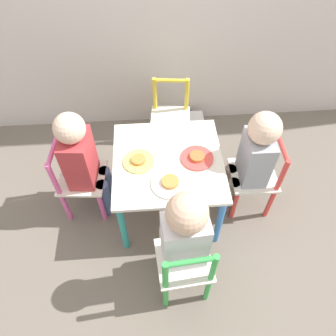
# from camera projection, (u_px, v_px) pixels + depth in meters

# --- Properties ---
(ground_plane) EXTENTS (6.00, 6.00, 0.00)m
(ground_plane) POSITION_uv_depth(u_px,v_px,m) (168.00, 205.00, 2.09)
(ground_plane) COLOR #6B6056
(kids_table) EXTENTS (0.59, 0.59, 0.44)m
(kids_table) POSITION_uv_depth(u_px,v_px,m) (168.00, 168.00, 1.80)
(kids_table) COLOR silver
(kids_table) RESTS_ON ground_plane
(chair_red) EXTENTS (0.27, 0.27, 0.52)m
(chair_red) POSITION_uv_depth(u_px,v_px,m) (257.00, 177.00, 1.91)
(chair_red) COLOR silver
(chair_red) RESTS_ON ground_plane
(chair_green) EXTENTS (0.28, 0.28, 0.52)m
(chair_green) POSITION_uv_depth(u_px,v_px,m) (185.00, 266.00, 1.57)
(chair_green) COLOR silver
(chair_green) RESTS_ON ground_plane
(chair_pink) EXTENTS (0.28, 0.28, 0.52)m
(chair_pink) POSITION_uv_depth(u_px,v_px,m) (79.00, 180.00, 1.90)
(chair_pink) COLOR silver
(chair_pink) RESTS_ON ground_plane
(chair_yellow) EXTENTS (0.29, 0.29, 0.52)m
(chair_yellow) POSITION_uv_depth(u_px,v_px,m) (170.00, 119.00, 2.21)
(chair_yellow) COLOR silver
(chair_yellow) RESTS_ON ground_plane
(child_right) EXTENTS (0.22, 0.20, 0.74)m
(child_right) POSITION_uv_depth(u_px,v_px,m) (253.00, 156.00, 1.76)
(child_right) COLOR #7A6B5B
(child_right) RESTS_ON ground_plane
(child_front) EXTENTS (0.21, 0.23, 0.77)m
(child_front) POSITION_uv_depth(u_px,v_px,m) (184.00, 235.00, 1.44)
(child_front) COLOR #7A6B5B
(child_front) RESTS_ON ground_plane
(child_left) EXTENTS (0.22, 0.21, 0.75)m
(child_left) POSITION_uv_depth(u_px,v_px,m) (83.00, 159.00, 1.75)
(child_left) COLOR #4C608E
(child_left) RESTS_ON ground_plane
(plate_right) EXTENTS (0.18, 0.18, 0.03)m
(plate_right) POSITION_uv_depth(u_px,v_px,m) (197.00, 158.00, 1.75)
(plate_right) COLOR #E54C47
(plate_right) RESTS_ON kids_table
(plate_front) EXTENTS (0.19, 0.19, 0.03)m
(plate_front) POSITION_uv_depth(u_px,v_px,m) (170.00, 183.00, 1.64)
(plate_front) COLOR white
(plate_front) RESTS_ON kids_table
(plate_left) EXTENTS (0.17, 0.17, 0.03)m
(plate_left) POSITION_uv_depth(u_px,v_px,m) (139.00, 161.00, 1.73)
(plate_left) COLOR #EADB66
(plate_left) RESTS_ON kids_table
(storage_bin) EXTENTS (0.29, 0.24, 0.11)m
(storage_bin) POSITION_uv_depth(u_px,v_px,m) (185.00, 128.00, 2.45)
(storage_bin) COLOR silver
(storage_bin) RESTS_ON ground_plane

